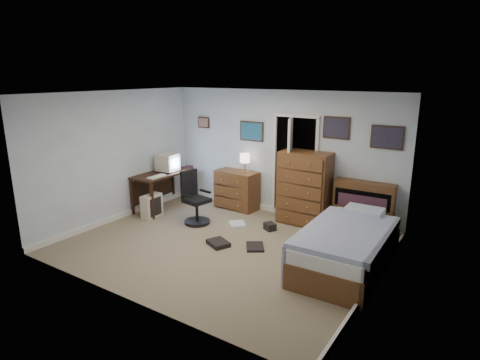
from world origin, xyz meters
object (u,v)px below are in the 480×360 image
computer_desk (159,180)px  bed (346,247)px  office_chair (195,203)px  tall_dresser (305,188)px  low_dresser (237,190)px

computer_desk → bed: (4.28, -0.54, -0.27)m
computer_desk → bed: computer_desk is taller
computer_desk → office_chair: size_ratio=1.35×
tall_dresser → bed: bearing=-48.3°
low_dresser → tall_dresser: size_ratio=0.66×
low_dresser → tall_dresser: tall_dresser is taller
low_dresser → tall_dresser: bearing=3.1°
computer_desk → low_dresser: size_ratio=1.51×
tall_dresser → bed: 1.92m
office_chair → tall_dresser: 2.12m
computer_desk → tall_dresser: size_ratio=0.99×
computer_desk → low_dresser: bearing=29.1°
low_dresser → bed: low_dresser is taller
computer_desk → tall_dresser: (2.98, 0.83, 0.10)m
tall_dresser → bed: (1.30, -1.37, -0.37)m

